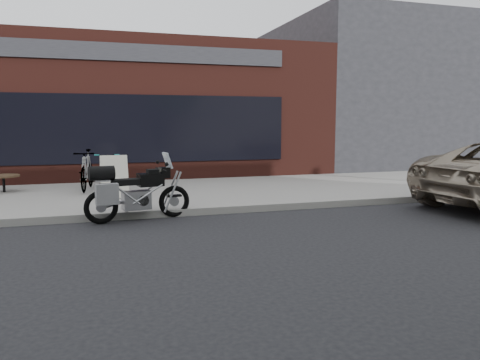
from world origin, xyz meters
name	(u,v)px	position (x,y,z in m)	size (l,w,h in m)	color
ground	(326,271)	(0.00, 0.00, 0.00)	(120.00, 120.00, 0.00)	black
near_sidewalk	(204,190)	(0.00, 7.00, 0.07)	(44.00, 6.00, 0.15)	gray
storefront	(115,113)	(-2.00, 13.98, 2.25)	(14.00, 10.07, 4.50)	#4D1F18
neighbour_building	(380,98)	(10.00, 14.00, 3.00)	(10.00, 10.00, 6.00)	#29292E
motorcycle	(132,192)	(-2.13, 3.85, 0.57)	(2.06, 0.89, 1.31)	black
bicycle_front	(107,170)	(-2.50, 7.66, 0.62)	(0.62, 1.78, 0.94)	gray
bicycle_rear	(87,170)	(-3.00, 7.36, 0.67)	(0.49, 1.75, 1.05)	gray
sandwich_sign	(114,176)	(-2.38, 6.02, 0.64)	(0.65, 0.60, 0.98)	white
cafe_table	(3,176)	(-5.00, 7.64, 0.55)	(0.75, 0.75, 0.43)	black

